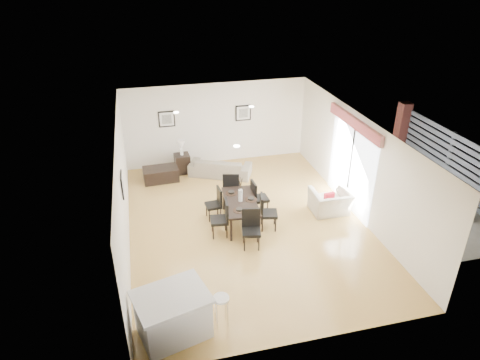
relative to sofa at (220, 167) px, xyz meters
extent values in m
plane|color=tan|center=(0.11, -2.93, -0.28)|extent=(8.00, 8.00, 0.00)
cube|color=white|center=(0.11, 1.07, 1.07)|extent=(6.00, 0.04, 2.70)
cube|color=white|center=(0.11, -6.93, 1.07)|extent=(6.00, 0.04, 2.70)
cube|color=white|center=(-2.89, -2.93, 1.07)|extent=(0.04, 8.00, 2.70)
cube|color=white|center=(3.11, -2.93, 1.07)|extent=(0.04, 8.00, 2.70)
cube|color=white|center=(0.11, -2.93, 2.42)|extent=(6.00, 8.00, 0.02)
imported|color=gray|center=(0.00, 0.00, 0.00)|extent=(2.08, 1.49, 0.57)
imported|color=beige|center=(2.45, -2.91, 0.05)|extent=(1.03, 0.90, 0.66)
imported|color=#365323|center=(5.64, -3.99, 0.04)|extent=(0.61, 0.53, 0.64)
imported|color=#365323|center=(5.77, -1.43, 0.06)|extent=(0.46, 0.46, 0.68)
cube|color=black|center=(-0.04, -2.85, 0.36)|extent=(0.94, 1.66, 0.05)
cylinder|color=black|center=(-0.45, -3.57, 0.02)|extent=(0.06, 0.06, 0.61)
cylinder|color=black|center=(-0.32, -2.08, 0.02)|extent=(0.06, 0.06, 0.61)
cylinder|color=black|center=(0.24, -3.63, 0.02)|extent=(0.06, 0.06, 0.61)
cylinder|color=black|center=(0.37, -2.14, 0.02)|extent=(0.06, 0.06, 0.61)
cube|color=black|center=(-0.68, -3.25, 0.15)|extent=(0.48, 0.48, 0.08)
cube|color=black|center=(-0.49, -3.27, 0.42)|extent=(0.10, 0.44, 0.52)
cylinder|color=black|center=(-0.83, -3.06, -0.09)|extent=(0.03, 0.03, 0.39)
cylinder|color=black|center=(-0.49, -3.10, -0.09)|extent=(0.03, 0.03, 0.39)
cylinder|color=black|center=(-0.86, -3.40, -0.09)|extent=(0.03, 0.03, 0.39)
cylinder|color=black|center=(-0.53, -3.44, -0.09)|extent=(0.03, 0.03, 0.39)
cube|color=black|center=(-0.68, -2.45, 0.11)|extent=(0.42, 0.42, 0.07)
cube|color=black|center=(-0.51, -2.44, 0.36)|extent=(0.08, 0.40, 0.47)
cylinder|color=black|center=(-0.84, -2.31, -0.10)|extent=(0.03, 0.03, 0.36)
cylinder|color=black|center=(-0.54, -2.29, -0.10)|extent=(0.03, 0.03, 0.36)
cylinder|color=black|center=(-0.82, -2.62, -0.10)|extent=(0.03, 0.03, 0.36)
cylinder|color=black|center=(-0.51, -2.59, -0.10)|extent=(0.03, 0.03, 0.36)
cube|color=black|center=(0.60, -3.25, 0.15)|extent=(0.52, 0.52, 0.07)
cube|color=black|center=(0.42, -3.21, 0.42)|extent=(0.15, 0.43, 0.51)
cylinder|color=black|center=(0.73, -3.45, -0.09)|extent=(0.03, 0.03, 0.39)
cylinder|color=black|center=(0.40, -3.38, -0.09)|extent=(0.03, 0.03, 0.39)
cylinder|color=black|center=(0.81, -3.13, -0.09)|extent=(0.03, 0.03, 0.39)
cylinder|color=black|center=(0.48, -3.05, -0.09)|extent=(0.03, 0.03, 0.39)
cube|color=black|center=(0.60, -2.45, 0.14)|extent=(0.44, 0.44, 0.07)
cube|color=black|center=(0.42, -2.46, 0.41)|extent=(0.07, 0.43, 0.51)
cylinder|color=black|center=(0.77, -2.61, -0.09)|extent=(0.03, 0.03, 0.39)
cylinder|color=black|center=(0.44, -2.62, -0.09)|extent=(0.03, 0.03, 0.39)
cylinder|color=black|center=(0.76, -2.28, -0.09)|extent=(0.03, 0.03, 0.39)
cylinder|color=black|center=(0.43, -2.29, -0.09)|extent=(0.03, 0.03, 0.39)
cube|color=black|center=(-0.04, -3.92, 0.15)|extent=(0.51, 0.51, 0.08)
cube|color=black|center=(0.00, -3.73, 0.42)|extent=(0.44, 0.14, 0.52)
cylinder|color=black|center=(-0.24, -4.05, -0.09)|extent=(0.03, 0.03, 0.39)
cylinder|color=black|center=(-0.17, -3.72, -0.09)|extent=(0.03, 0.03, 0.39)
cylinder|color=black|center=(0.10, -4.12, -0.09)|extent=(0.03, 0.03, 0.39)
cylinder|color=black|center=(0.16, -3.79, -0.09)|extent=(0.03, 0.03, 0.39)
cube|color=black|center=(-0.04, -1.78, 0.17)|extent=(0.55, 0.55, 0.08)
cube|color=black|center=(-0.09, -1.97, 0.45)|extent=(0.45, 0.17, 0.54)
cylinder|color=black|center=(0.18, -1.66, -0.08)|extent=(0.04, 0.04, 0.41)
cylinder|color=black|center=(0.09, -2.00, -0.08)|extent=(0.04, 0.04, 0.41)
cylinder|color=black|center=(-0.16, -1.57, -0.08)|extent=(0.04, 0.04, 0.41)
cylinder|color=black|center=(-0.25, -1.91, -0.08)|extent=(0.04, 0.04, 0.41)
cylinder|color=white|center=(-0.04, -2.85, 0.55)|extent=(0.11, 0.11, 0.32)
cylinder|color=#301F15|center=(0.24, -2.85, 0.39)|extent=(0.32, 0.32, 0.01)
cylinder|color=black|center=(0.24, -2.85, 0.42)|extent=(0.17, 0.17, 0.05)
cylinder|color=#301F15|center=(-0.18, -2.41, 0.39)|extent=(0.32, 0.32, 0.01)
cylinder|color=black|center=(-0.18, -2.41, 0.42)|extent=(0.17, 0.17, 0.05)
cylinder|color=#301F15|center=(-0.18, -3.29, 0.39)|extent=(0.32, 0.32, 0.01)
cylinder|color=black|center=(-0.18, -3.29, 0.42)|extent=(0.17, 0.17, 0.05)
cube|color=black|center=(-1.87, 0.08, -0.07)|extent=(1.09, 0.69, 0.42)
cube|color=black|center=(-1.14, 0.49, 0.03)|extent=(0.49, 0.49, 0.62)
cylinder|color=white|center=(-1.14, 0.49, 0.44)|extent=(0.11, 0.11, 0.20)
cone|color=beige|center=(-1.14, 0.49, 0.67)|extent=(0.25, 0.25, 0.27)
cube|color=maroon|center=(2.36, -3.00, 0.24)|extent=(0.29, 0.12, 0.28)
cube|color=silver|center=(-2.12, -6.16, 0.14)|extent=(1.39, 1.18, 0.85)
cube|color=silver|center=(-2.12, -6.16, 0.59)|extent=(1.51, 1.30, 0.06)
cylinder|color=white|center=(-1.22, -6.16, 0.36)|extent=(0.31, 0.31, 0.04)
cylinder|color=silver|center=(-1.12, -6.06, 0.04)|extent=(0.02, 0.02, 0.65)
cylinder|color=silver|center=(-1.32, -6.06, 0.04)|extent=(0.02, 0.02, 0.65)
cylinder|color=silver|center=(-1.32, -6.26, 0.04)|extent=(0.02, 0.02, 0.65)
cylinder|color=silver|center=(-1.12, -6.26, 0.04)|extent=(0.02, 0.02, 0.65)
cube|color=black|center=(-1.49, 1.04, 1.37)|extent=(0.52, 0.03, 0.52)
cube|color=white|center=(-1.49, 1.04, 1.37)|extent=(0.44, 0.04, 0.44)
cube|color=#585853|center=(-1.49, 1.04, 1.37)|extent=(0.30, 0.04, 0.30)
cube|color=black|center=(1.01, 1.04, 1.37)|extent=(0.52, 0.03, 0.52)
cube|color=white|center=(1.01, 1.04, 1.37)|extent=(0.44, 0.04, 0.44)
cube|color=#585853|center=(1.01, 1.04, 1.37)|extent=(0.30, 0.04, 0.30)
cube|color=black|center=(-2.86, -3.13, 1.37)|extent=(0.03, 0.52, 0.52)
cube|color=white|center=(-2.86, -3.13, 1.37)|extent=(0.04, 0.44, 0.44)
cube|color=#585853|center=(-2.86, -3.13, 1.37)|extent=(0.04, 0.30, 0.30)
cube|color=white|center=(3.09, -2.63, 0.84)|extent=(0.02, 2.40, 2.25)
cube|color=black|center=(3.07, -2.63, 0.84)|extent=(0.03, 0.05, 2.25)
cube|color=black|center=(3.07, -2.63, 1.99)|extent=(0.03, 2.50, 0.05)
cube|color=maroon|center=(3.03, -2.63, 2.15)|extent=(0.10, 2.70, 0.28)
plane|color=gray|center=(5.11, -2.63, -0.28)|extent=(6.00, 6.00, 0.00)
cube|color=#2C2B2E|center=(6.31, -2.63, 0.62)|extent=(0.08, 5.50, 1.80)
cube|color=maroon|center=(6.16, -0.23, 0.72)|extent=(0.35, 0.35, 2.00)
camera|label=1|loc=(-2.30, -12.01, 5.94)|focal=32.00mm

